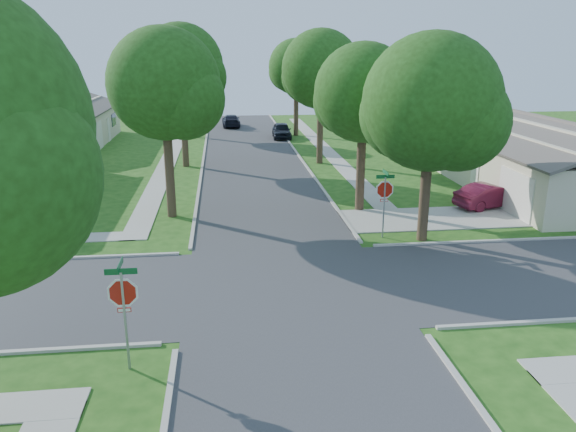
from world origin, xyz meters
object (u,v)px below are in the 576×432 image
(car_curb_west, at_px, (231,121))
(car_driveway, at_px, (490,196))
(tree_w_near, at_px, (166,89))
(tree_e_mid, at_px, (322,73))
(car_curb_east, at_px, (282,130))
(tree_w_mid, at_px, (182,70))
(stop_sign_ne, at_px, (385,192))
(tree_e_far, at_px, (297,69))
(house_ne_near, at_px, (549,167))
(tree_w_far, at_px, (192,75))
(tree_e_near, at_px, (364,98))
(tree_ne_corner, at_px, (432,109))
(house_ne_far, at_px, (433,124))
(house_nw_far, at_px, (58,125))
(stop_sign_sw, at_px, (123,297))

(car_curb_west, bearing_deg, car_driveway, 110.64)
(tree_w_near, distance_m, car_driveway, 17.05)
(tree_e_mid, xyz_separation_m, car_curb_east, (-1.56, 11.56, -5.56))
(tree_w_mid, bearing_deg, stop_sign_ne, -60.20)
(stop_sign_ne, bearing_deg, car_driveway, 30.47)
(tree_e_far, relative_size, house_ne_near, 0.64)
(tree_w_near, distance_m, tree_w_far, 25.01)
(house_ne_near, bearing_deg, tree_e_near, -169.96)
(car_curb_east, bearing_deg, tree_ne_corner, -81.48)
(stop_sign_ne, height_order, house_ne_far, house_ne_far)
(house_ne_near, relative_size, house_ne_far, 1.00)
(house_nw_far, bearing_deg, tree_e_far, 5.53)
(stop_sign_sw, height_order, tree_w_mid, tree_w_mid)
(tree_w_near, height_order, tree_w_far, tree_w_near)
(stop_sign_ne, distance_m, car_curb_west, 36.29)
(tree_w_mid, relative_size, house_nw_far, 0.70)
(tree_w_far, bearing_deg, house_ne_far, -13.64)
(tree_ne_corner, distance_m, car_curb_east, 28.96)
(tree_e_mid, height_order, tree_ne_corner, tree_e_mid)
(car_driveway, bearing_deg, house_ne_near, -80.36)
(house_nw_far, bearing_deg, tree_w_mid, -44.07)
(tree_ne_corner, distance_m, car_driveway, 8.44)
(tree_w_near, xyz_separation_m, tree_ne_corner, (11.00, -4.80, -0.52))
(tree_ne_corner, distance_m, car_curb_west, 37.39)
(house_ne_far, relative_size, house_nw_far, 1.00)
(tree_e_mid, height_order, car_curb_west, tree_e_mid)
(stop_sign_sw, bearing_deg, house_ne_near, 37.18)
(stop_sign_ne, relative_size, tree_e_far, 0.34)
(tree_ne_corner, bearing_deg, tree_e_far, 93.09)
(house_ne_near, height_order, house_ne_far, same)
(tree_ne_corner, distance_m, house_ne_near, 12.47)
(tree_w_mid, height_order, tree_ne_corner, tree_w_mid)
(tree_e_far, distance_m, tree_ne_corner, 29.85)
(tree_w_far, relative_size, car_curb_east, 1.99)
(tree_w_mid, xyz_separation_m, house_ne_near, (20.63, -10.01, -4.97))
(tree_w_far, bearing_deg, car_driveway, -57.45)
(tree_w_far, distance_m, car_curb_west, 8.81)
(tree_e_far, distance_m, house_ne_near, 25.99)
(stop_sign_ne, relative_size, tree_e_near, 0.36)
(house_ne_near, xyz_separation_m, car_driveway, (-4.49, -2.30, -0.89))
(stop_sign_ne, relative_size, car_driveway, 0.78)
(tree_w_mid, bearing_deg, tree_e_mid, -0.00)
(tree_w_far, distance_m, house_nw_far, 12.19)
(stop_sign_ne, height_order, tree_e_near, tree_e_near)
(tree_w_near, xyz_separation_m, car_driveway, (16.14, -0.31, -5.49))
(stop_sign_sw, distance_m, house_ne_near, 25.98)
(stop_sign_sw, xyz_separation_m, tree_ne_corner, (11.06, 8.91, 3.56))
(house_ne_near, distance_m, house_ne_far, 18.00)
(tree_e_mid, xyz_separation_m, tree_e_far, (-0.00, 13.00, -0.27))
(car_curb_east, bearing_deg, stop_sign_ne, -84.75)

